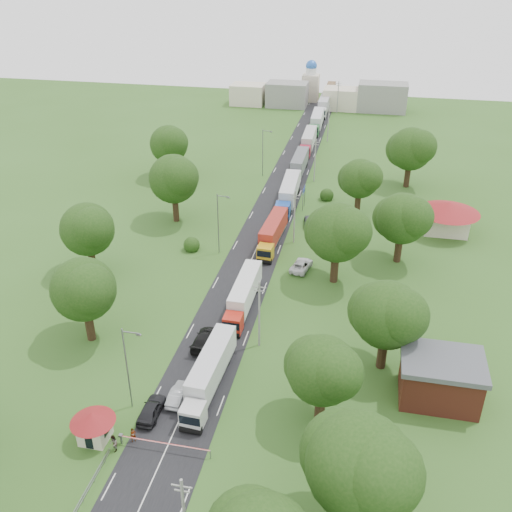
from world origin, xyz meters
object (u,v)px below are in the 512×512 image
(guard_booth, at_px, (93,423))
(car_lane_front, at_px, (151,409))
(car_lane_mid, at_px, (179,394))
(boom_barrier, at_px, (151,442))
(truck_0, at_px, (209,373))
(info_sign, at_px, (304,193))
(pedestrian_near, at_px, (133,435))

(guard_booth, xyz_separation_m, car_lane_front, (4.20, 4.18, -1.36))
(guard_booth, height_order, car_lane_mid, guard_booth)
(boom_barrier, distance_m, car_lane_front, 4.49)
(truck_0, bearing_deg, car_lane_front, -131.08)
(info_sign, height_order, car_lane_mid, info_sign)
(boom_barrier, relative_size, guard_booth, 2.10)
(truck_0, xyz_separation_m, car_lane_mid, (-2.70, -2.58, -1.32))
(boom_barrier, relative_size, pedestrian_near, 5.79)
(guard_booth, relative_size, car_lane_mid, 1.00)
(guard_booth, bearing_deg, car_lane_mid, 48.48)
(guard_booth, relative_size, car_lane_front, 0.93)
(info_sign, bearing_deg, boom_barrier, -96.24)
(car_lane_mid, bearing_deg, pedestrian_near, 70.12)
(truck_0, relative_size, car_lane_mid, 3.16)
(info_sign, distance_m, pedestrian_near, 60.17)
(car_lane_front, relative_size, pedestrian_near, 2.97)
(truck_0, distance_m, car_lane_front, 7.26)
(guard_booth, relative_size, pedestrian_near, 2.76)
(boom_barrier, xyz_separation_m, info_sign, (6.56, 60.00, 2.11))
(info_sign, bearing_deg, car_lane_front, -98.36)
(info_sign, relative_size, pedestrian_near, 2.57)
(car_lane_front, bearing_deg, boom_barrier, 111.17)
(boom_barrier, height_order, truck_0, truck_0)
(truck_0, bearing_deg, guard_booth, -132.90)
(car_lane_mid, bearing_deg, truck_0, -135.62)
(guard_booth, bearing_deg, pedestrian_near, 7.61)
(car_lane_front, bearing_deg, guard_booth, 44.62)
(guard_booth, height_order, truck_0, truck_0)
(truck_0, xyz_separation_m, pedestrian_near, (-5.15, -9.08, -1.24))
(info_sign, height_order, car_lane_front, info_sign)
(info_sign, distance_m, car_lane_front, 56.46)
(boom_barrier, bearing_deg, pedestrian_near, 166.54)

